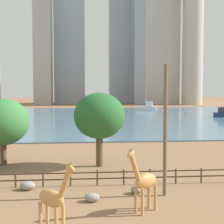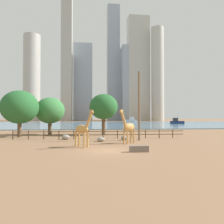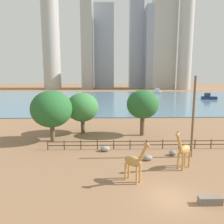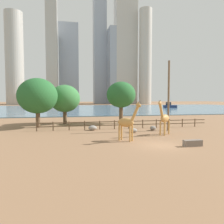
% 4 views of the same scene
% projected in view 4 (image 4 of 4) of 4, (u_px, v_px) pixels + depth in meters
% --- Properties ---
extents(ground_plane, '(400.00, 400.00, 0.00)m').
position_uv_depth(ground_plane, '(87.00, 108.00, 99.33)').
color(ground_plane, '#8C6647').
extents(harbor_water, '(180.00, 86.00, 0.20)m').
position_uv_depth(harbor_water, '(87.00, 108.00, 96.39)').
color(harbor_water, slate).
rests_on(harbor_water, ground).
extents(giraffe_tall, '(2.37, 2.26, 4.24)m').
position_uv_depth(giraffe_tall, '(127.00, 122.00, 23.27)').
color(giraffe_tall, '#C18C47').
rests_on(giraffe_tall, ground).
extents(giraffe_companion, '(2.49, 2.26, 4.40)m').
position_uv_depth(giraffe_companion, '(164.00, 118.00, 27.14)').
color(giraffe_companion, '#C18C47').
rests_on(giraffe_companion, ground).
extents(utility_pole, '(0.28, 0.28, 9.82)m').
position_uv_depth(utility_pole, '(169.00, 96.00, 30.66)').
color(utility_pole, brown).
rests_on(utility_pole, ground).
extents(boulder_near_fence, '(0.85, 0.83, 0.63)m').
position_uv_depth(boulder_near_fence, '(153.00, 128.00, 31.10)').
color(boulder_near_fence, gray).
rests_on(boulder_near_fence, ground).
extents(boulder_by_pole, '(1.21, 0.94, 0.70)m').
position_uv_depth(boulder_by_pole, '(93.00, 128.00, 31.08)').
color(boulder_by_pole, gray).
rests_on(boulder_by_pole, ground).
extents(boulder_small, '(1.08, 0.82, 0.62)m').
position_uv_depth(boulder_small, '(133.00, 130.00, 28.91)').
color(boulder_small, gray).
rests_on(boulder_small, ground).
extents(feeding_trough, '(1.80, 0.60, 0.60)m').
position_uv_depth(feeding_trough, '(193.00, 143.00, 20.77)').
color(feeding_trough, '#72665B').
rests_on(feeding_trough, ground).
extents(enclosure_fence, '(26.12, 0.14, 1.30)m').
position_uv_depth(enclosure_fence, '(125.00, 124.00, 32.76)').
color(enclosure_fence, '#4C3826').
rests_on(enclosure_fence, ground).
extents(tree_left_large, '(5.46, 5.46, 6.99)m').
position_uv_depth(tree_left_large, '(65.00, 99.00, 39.25)').
color(tree_left_large, brown).
rests_on(tree_left_large, ground).
extents(tree_center_broad, '(5.25, 5.25, 7.59)m').
position_uv_depth(tree_center_broad, '(121.00, 95.00, 39.60)').
color(tree_center_broad, brown).
rests_on(tree_center_broad, ground).
extents(tree_right_tall, '(6.11, 6.11, 7.70)m').
position_uv_depth(tree_right_tall, '(37.00, 96.00, 33.84)').
color(tree_right_tall, brown).
rests_on(tree_right_tall, ground).
extents(boat_ferry, '(6.35, 3.41, 5.42)m').
position_uv_depth(boat_ferry, '(170.00, 106.00, 100.74)').
color(boat_ferry, navy).
rests_on(boat_ferry, harbor_water).
extents(boat_sailboat, '(7.38, 4.18, 6.27)m').
position_uv_depth(boat_sailboat, '(121.00, 104.00, 125.93)').
color(boat_sailboat, silver).
rests_on(boat_sailboat, harbor_water).
extents(skyline_tower_needle, '(15.58, 12.05, 65.02)m').
position_uv_depth(skyline_tower_needle, '(69.00, 64.00, 179.96)').
color(skyline_tower_needle, '#939EAD').
rests_on(skyline_tower_needle, ground).
extents(skyline_block_central, '(17.45, 11.05, 86.35)m').
position_uv_depth(skyline_block_central, '(126.00, 51.00, 178.93)').
color(skyline_block_central, '#B7B2A8').
rests_on(skyline_block_central, ground).
extents(skyline_tower_glass, '(12.46, 12.46, 65.13)m').
position_uv_depth(skyline_tower_glass, '(14.00, 59.00, 154.44)').
color(skyline_tower_glass, '#ADA89E').
rests_on(skyline_tower_glass, ground).
extents(skyline_block_left, '(9.23, 14.33, 61.74)m').
position_uv_depth(skyline_block_left, '(114.00, 66.00, 179.53)').
color(skyline_block_left, '#939EAD').
rests_on(skyline_block_left, ground).
extents(skyline_block_right, '(10.59, 10.86, 101.09)m').
position_uv_depth(skyline_block_right, '(100.00, 45.00, 187.27)').
color(skyline_block_right, '#939EAD').
rests_on(skyline_block_right, ground).
extents(skyline_tower_short, '(9.91, 9.91, 74.21)m').
position_uv_depth(skyline_tower_short, '(145.00, 57.00, 171.95)').
color(skyline_tower_short, '#B7B2A8').
rests_on(skyline_tower_short, ground).
extents(skyline_block_wide, '(8.32, 12.10, 100.25)m').
position_uv_depth(skyline_block_wide, '(52.00, 38.00, 165.95)').
color(skyline_block_wide, '#ADA89E').
rests_on(skyline_block_wide, ground).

